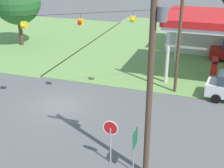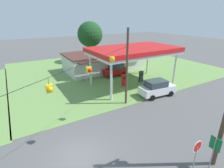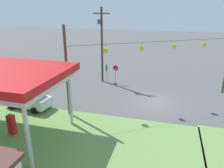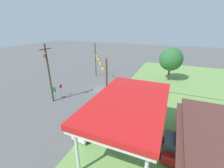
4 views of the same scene
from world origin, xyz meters
name	(u,v)px [view 1 (image 1 of 4)]	position (x,y,z in m)	size (l,w,h in m)	color
ground_plane	(59,105)	(0.00, 0.00, 0.00)	(160.00, 160.00, 0.00)	#565656
grass_verge_opposite_corner	(7,35)	(-16.00, 16.00, 0.02)	(24.00, 24.00, 0.04)	#6B934C
fuel_pump_near	(214,67)	(10.30, 9.51, 0.84)	(0.71, 0.56, 1.76)	gray
stop_sign_roadside	(111,133)	(5.65, -5.02, 1.81)	(0.80, 0.08, 2.50)	#99999E
route_sign	(134,143)	(6.99, -5.34, 1.71)	(0.10, 0.70, 2.40)	gray
utility_pole_main	(152,71)	(7.61, -5.25, 5.45)	(2.20, 0.44, 9.74)	#4C3828
signal_span_gantry	(54,44)	(0.00, -0.01, 4.54)	(15.34, 10.24, 8.30)	#4C3828
tree_west_verge	(17,1)	(-11.35, 12.46, 5.04)	(5.21, 5.21, 7.66)	#4C3828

